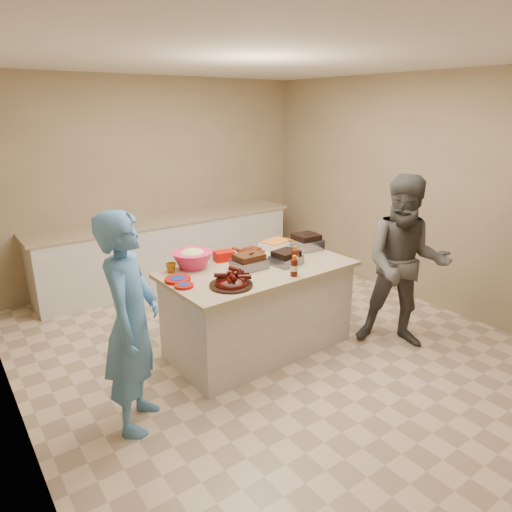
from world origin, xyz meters
TOP-DOWN VIEW (x-y plane):
  - room at (0.00, 0.00)m, footprint 4.50×5.00m
  - back_counter at (0.00, 2.20)m, footprint 3.60×0.64m
  - island at (-0.11, -0.02)m, footprint 1.84×1.00m
  - rib_platter at (-0.59, -0.27)m, footprint 0.39×0.39m
  - pulled_pork_tray at (-0.21, 0.01)m, footprint 0.31×0.23m
  - brisket_tray at (0.16, -0.10)m, footprint 0.30×0.26m
  - roasting_pan at (0.65, 0.16)m, footprint 0.30×0.30m
  - coleslaw_bowl at (-0.62, 0.34)m, footprint 0.40×0.40m
  - sausage_plate at (0.04, 0.36)m, footprint 0.38×0.38m
  - mac_cheese_dish at (0.41, 0.37)m, footprint 0.38×0.32m
  - bbq_bottle_a at (0.01, -0.39)m, footprint 0.07×0.07m
  - bbq_bottle_b at (0.19, -0.18)m, footprint 0.07×0.07m
  - mustard_bottle at (-0.29, 0.04)m, footprint 0.04×0.04m
  - sauce_bowl at (-0.21, 0.15)m, footprint 0.12×0.04m
  - plate_stack_large at (-0.90, 0.11)m, footprint 0.23×0.23m
  - plate_stack_small at (-0.92, -0.05)m, footprint 0.17×0.17m
  - plastic_cup at (-0.85, 0.34)m, footprint 0.10×0.09m
  - basket_stack at (-0.27, 0.35)m, footprint 0.21×0.17m
  - guest_blue at (-1.52, -0.39)m, footprint 1.69×1.48m
  - guest_gray at (1.10, -0.77)m, footprint 1.84×1.76m

SIDE VIEW (x-z plane):
  - room at x=0.00m, z-range -1.35..1.35m
  - island at x=-0.11m, z-range -0.43..0.43m
  - guest_blue at x=-1.52m, z-range -0.20..0.20m
  - guest_gray at x=1.10m, z-range -0.33..0.33m
  - back_counter at x=0.00m, z-range 0.00..0.90m
  - rib_platter at x=-0.59m, z-range 0.78..0.93m
  - pulled_pork_tray at x=-0.21m, z-range 0.81..0.91m
  - brisket_tray at x=0.16m, z-range 0.82..0.90m
  - roasting_pan at x=0.65m, z-range 0.80..0.92m
  - coleslaw_bowl at x=-0.62m, z-range 0.73..0.99m
  - sausage_plate at x=0.04m, z-range 0.83..0.89m
  - mac_cheese_dish at x=0.41m, z-range 0.81..0.90m
  - bbq_bottle_a at x=0.01m, z-range 0.76..0.96m
  - bbq_bottle_b at x=0.19m, z-range 0.76..0.96m
  - mustard_bottle at x=-0.29m, z-range 0.81..0.91m
  - sauce_bowl at x=-0.21m, z-range 0.80..0.92m
  - plate_stack_large at x=-0.90m, z-range 0.85..0.87m
  - plate_stack_small at x=-0.92m, z-range 0.85..0.87m
  - plastic_cup at x=-0.85m, z-range 0.81..0.91m
  - basket_stack at x=-0.27m, z-range 0.81..0.91m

